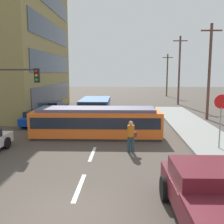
{
  "coord_description": "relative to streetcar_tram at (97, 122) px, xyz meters",
  "views": [
    {
      "loc": [
        1.61,
        -7.01,
        4.16
      ],
      "look_at": [
        0.93,
        7.73,
        1.93
      ],
      "focal_mm": 42.23,
      "sensor_mm": 36.0,
      "label": 1
    }
  ],
  "objects": [
    {
      "name": "city_bus",
      "position": [
        -0.82,
        6.77,
        0.06
      ],
      "size": [
        2.62,
        5.4,
        1.82
      ],
      "color": "#1F4F87",
      "rests_on": "ground"
    },
    {
      "name": "utility_pole_distant",
      "position": [
        9.22,
        30.03,
        2.84
      ],
      "size": [
        1.8,
        0.24,
        7.3
      ],
      "color": "#4E472B",
      "rests_on": "ground"
    },
    {
      "name": "lane_stripe_3",
      "position": [
        0.15,
        6.0,
        -0.98
      ],
      "size": [
        0.16,
        2.4,
        0.01
      ],
      "primitive_type": "cube",
      "color": "silver",
      "rests_on": "ground"
    },
    {
      "name": "parked_sedan_furthest",
      "position": [
        -5.6,
        9.89,
        -0.36
      ],
      "size": [
        1.97,
        4.26,
        1.19
      ],
      "color": "navy",
      "rests_on": "ground"
    },
    {
      "name": "utility_pole_mid",
      "position": [
        9.18,
        6.94,
        3.34
      ],
      "size": [
        1.8,
        0.24,
        8.3
      ],
      "color": "brown",
      "rests_on": "ground"
    },
    {
      "name": "traffic_light_mast",
      "position": [
        -4.87,
        -1.1,
        2.21
      ],
      "size": [
        2.8,
        0.33,
        4.52
      ],
      "color": "#333333",
      "rests_on": "ground"
    },
    {
      "name": "stop_sign",
      "position": [
        6.87,
        -2.71,
        1.21
      ],
      "size": [
        0.76,
        0.07,
        2.88
      ],
      "color": "gray",
      "rests_on": "sidewalk_curb_right"
    },
    {
      "name": "pedestrian_crossing",
      "position": [
        2.13,
        -3.27,
        -0.04
      ],
      "size": [
        0.5,
        0.36,
        1.67
      ],
      "color": "#213C47",
      "rests_on": "ground"
    },
    {
      "name": "lane_stripe_2",
      "position": [
        0.15,
        -3.66,
        -0.98
      ],
      "size": [
        0.16,
        2.4,
        0.01
      ],
      "primitive_type": "cube",
      "color": "silver",
      "rests_on": "ground"
    },
    {
      "name": "lane_stripe_4",
      "position": [
        0.15,
        12.0,
        -0.98
      ],
      "size": [
        0.16,
        2.4,
        0.01
      ],
      "primitive_type": "cube",
      "color": "silver",
      "rests_on": "ground"
    },
    {
      "name": "ground_plane",
      "position": [
        0.15,
        0.34,
        -0.99
      ],
      "size": [
        120.0,
        120.0,
        0.0
      ],
      "primitive_type": "plane",
      "color": "#4A4139"
    },
    {
      "name": "pickup_truck_parked",
      "position": [
        4.17,
        -9.92,
        -0.19
      ],
      "size": [
        2.38,
        5.05,
        1.55
      ],
      "color": "#5B1822",
      "rests_on": "ground"
    },
    {
      "name": "parked_sedan_far",
      "position": [
        -5.04,
        3.96,
        -0.36
      ],
      "size": [
        2.15,
        4.58,
        1.19
      ],
      "color": "#0C3599",
      "rests_on": "ground"
    },
    {
      "name": "lane_stripe_1",
      "position": [
        0.15,
        -7.66,
        -0.98
      ],
      "size": [
        0.16,
        2.4,
        0.01
      ],
      "primitive_type": "cube",
      "color": "silver",
      "rests_on": "ground"
    },
    {
      "name": "streetcar_tram",
      "position": [
        0.0,
        0.0,
        0.0
      ],
      "size": [
        8.25,
        2.68,
        1.91
      ],
      "color": "orange",
      "rests_on": "ground"
    },
    {
      "name": "utility_pole_far",
      "position": [
        8.81,
        17.92,
        3.55
      ],
      "size": [
        1.8,
        0.24,
        8.71
      ],
      "color": "brown",
      "rests_on": "ground"
    }
  ]
}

